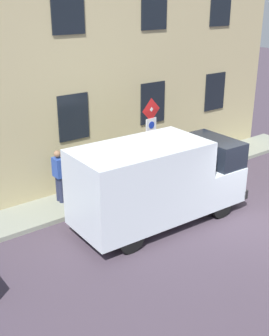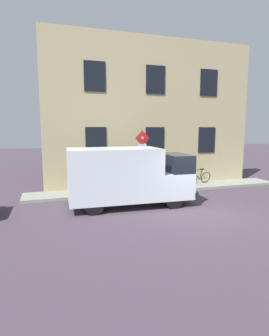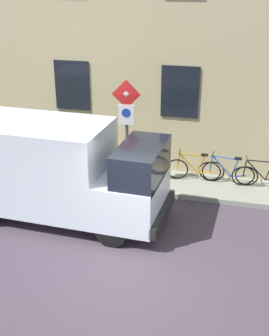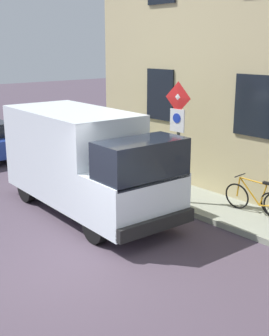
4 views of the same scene
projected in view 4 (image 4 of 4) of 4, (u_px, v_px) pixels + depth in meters
ground_plane at (80, 270)px, 8.42m from camera, size 80.00×80.00×0.00m
sidewalk_slab at (228, 212)px, 11.14m from camera, size 1.60×14.06×0.14m
building_facade at (267, 43)px, 10.78m from camera, size 0.75×12.06×8.25m
sign_post_stacked at (178, 126)px, 11.12m from camera, size 0.16×0.56×2.96m
delivery_van at (85, 160)px, 11.11m from camera, size 2.21×5.40×2.50m
bicycle_orange at (256, 199)px, 10.73m from camera, size 0.46×1.71×0.89m
pedestrian at (126, 144)px, 14.15m from camera, size 0.40×0.26×1.72m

